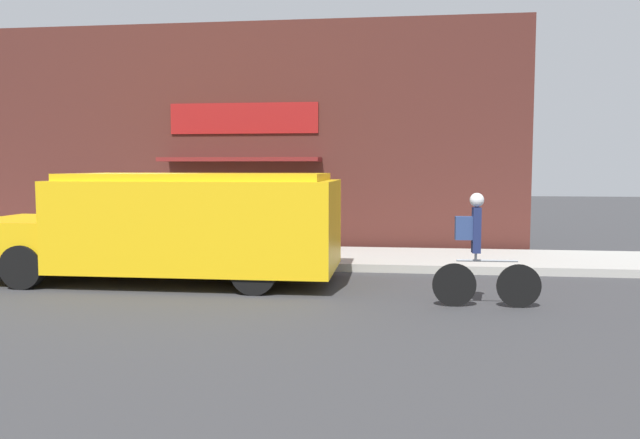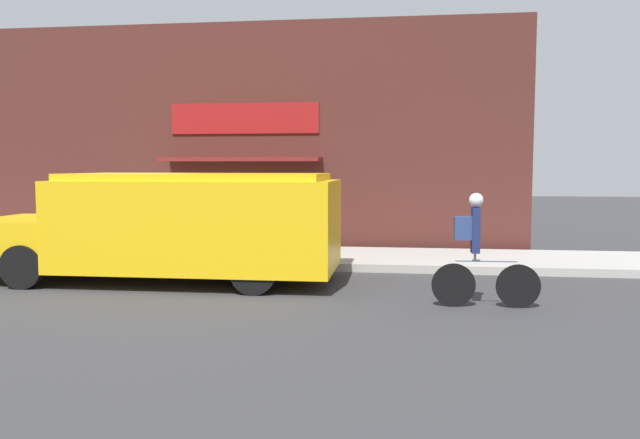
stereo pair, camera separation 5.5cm
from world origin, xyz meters
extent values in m
plane|color=#38383A|center=(0.00, 0.00, 0.00)|extent=(70.00, 70.00, 0.00)
cube|color=#ADAAA3|center=(0.00, 1.40, 0.08)|extent=(28.00, 2.80, 0.17)
cube|color=#4C231E|center=(0.00, 3.14, 2.92)|extent=(17.58, 0.18, 5.84)
cube|color=maroon|center=(1.62, 3.03, 3.40)|extent=(3.85, 0.05, 0.78)
cube|color=maroon|center=(1.62, 2.61, 2.35)|extent=(4.04, 0.87, 0.10)
cube|color=yellow|center=(1.90, -1.47, 1.09)|extent=(5.10, 2.32, 1.64)
cube|color=yellow|center=(-1.48, -1.49, 0.73)|extent=(1.68, 2.12, 0.90)
cube|color=yellow|center=(1.90, -1.47, 1.98)|extent=(4.70, 2.14, 0.13)
cube|color=red|center=(0.49, -0.08, 1.18)|extent=(0.03, 0.44, 0.44)
cylinder|color=black|center=(-1.03, -0.50, 0.39)|extent=(0.79, 0.26, 0.79)
cylinder|color=black|center=(-1.02, -2.47, 0.39)|extent=(0.79, 0.26, 0.79)
cylinder|color=black|center=(3.15, -0.48, 0.39)|extent=(0.79, 0.26, 0.79)
cylinder|color=black|center=(3.17, -2.45, 0.39)|extent=(0.79, 0.26, 0.79)
cylinder|color=black|center=(7.43, -2.91, 0.34)|extent=(0.68, 0.06, 0.67)
cylinder|color=black|center=(6.45, -2.95, 0.34)|extent=(0.68, 0.06, 0.67)
cylinder|color=#999EA3|center=(6.94, -2.93, 0.72)|extent=(0.93, 0.07, 0.04)
cylinder|color=#999EA3|center=(6.77, -2.93, 0.78)|extent=(0.04, 0.04, 0.12)
cube|color=navy|center=(6.77, -2.93, 1.19)|extent=(0.13, 0.20, 0.70)
sphere|color=white|center=(6.77, -2.93, 1.66)|extent=(0.22, 0.22, 0.22)
cube|color=navy|center=(6.58, -2.94, 1.22)|extent=(0.26, 0.15, 0.36)
cylinder|color=slate|center=(-2.61, 1.63, 0.63)|extent=(0.47, 0.47, 0.92)
cylinder|color=black|center=(-2.61, 1.63, 1.11)|extent=(0.48, 0.48, 0.04)
camera|label=1|loc=(5.59, -12.67, 2.16)|focal=35.00mm
camera|label=2|loc=(5.64, -12.66, 2.16)|focal=35.00mm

